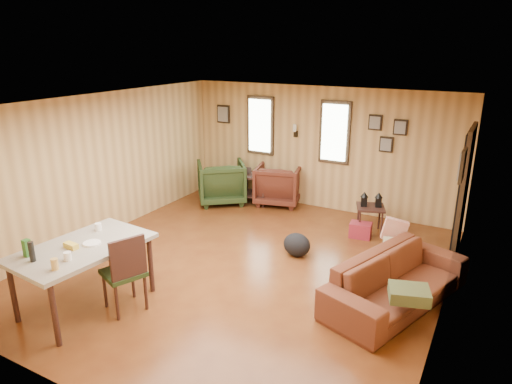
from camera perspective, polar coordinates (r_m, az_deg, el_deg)
room at (r=6.57m, az=0.77°, el=0.77°), size 5.54×6.04×2.44m
sofa at (r=6.06m, az=17.29°, el=-9.64°), size 1.32×2.26×0.85m
recliner_brown at (r=9.33m, az=2.83°, el=1.18°), size 1.05×1.01×0.90m
recliner_green at (r=9.42m, az=-4.36°, el=1.48°), size 1.26×1.25×0.95m
end_table at (r=9.35m, az=-0.16°, el=1.08°), size 0.68×0.64×0.75m
side_table at (r=8.11m, az=14.15°, el=-1.60°), size 0.59×0.59×0.74m
cooler at (r=8.00m, az=12.93°, el=-4.66°), size 0.39×0.30×0.26m
backpack at (r=7.15m, az=5.12°, el=-6.58°), size 0.52×0.47×0.37m
sofa_pillows at (r=6.16m, az=17.75°, el=-8.35°), size 0.98×1.89×0.39m
dining_table at (r=5.98m, az=-20.99°, el=-6.99°), size 1.11×1.69×1.06m
dining_chair at (r=5.79m, az=-16.01°, el=-9.29°), size 0.60×0.60×1.01m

